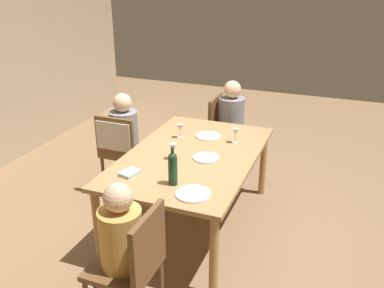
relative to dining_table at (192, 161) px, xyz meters
The scene contains 16 objects.
ground_plane 0.69m from the dining_table, ahead, with size 10.00×10.00×0.00m, color #846647.
dining_table is the anchor object (origin of this frame).
chair_right_end 1.31m from the dining_table, ahead, with size 0.44×0.44×0.92m.
chair_far_right 1.00m from the dining_table, 73.06° to the left, with size 0.46×0.44×0.92m.
chair_left_end 1.31m from the dining_table, behind, with size 0.44×0.44×0.92m.
person_woman_host 1.30m from the dining_table, ahead, with size 0.31×0.35×1.14m.
person_man_bearded 1.05m from the dining_table, 65.24° to the left, with size 0.35×0.30×1.13m.
person_man_guest 1.30m from the dining_table, behind, with size 0.29×0.34×1.10m.
wine_bottle_tall_green 0.64m from the dining_table, behind, with size 0.07×0.07×0.32m.
wine_glass_near_left 0.53m from the dining_table, 36.20° to the right, with size 0.07×0.07×0.15m.
wine_glass_centre 0.27m from the dining_table, 143.92° to the left, with size 0.07×0.07×0.15m.
wine_glass_near_right 0.45m from the dining_table, 38.10° to the left, with size 0.07×0.07×0.15m.
dinner_plate_host 0.46m from the dining_table, ahead, with size 0.26×0.26×0.01m, color white.
dinner_plate_guest_left 0.75m from the dining_table, 158.17° to the right, with size 0.27×0.27×0.01m, color white.
dinner_plate_guest_right 0.18m from the dining_table, 106.63° to the right, with size 0.24×0.24×0.01m, color silver.
folded_napkin 0.67m from the dining_table, 149.80° to the left, with size 0.16×0.12×0.03m, color #ADC6D6.
Camera 1 is at (-3.29, -1.28, 2.36)m, focal length 39.32 mm.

